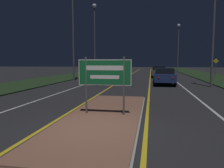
% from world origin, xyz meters
% --- Properties ---
extents(ground_plane, '(160.00, 160.00, 0.00)m').
position_xyz_m(ground_plane, '(0.00, 0.00, 0.00)').
color(ground_plane, '#232326').
extents(median_island, '(2.70, 8.69, 0.10)m').
position_xyz_m(median_island, '(0.00, 1.72, 0.04)').
color(median_island, '#999993').
rests_on(median_island, ground_plane).
extents(verge_left, '(5.00, 100.00, 0.08)m').
position_xyz_m(verge_left, '(-9.50, 20.00, 0.04)').
color(verge_left, '#1E3319').
rests_on(verge_left, ground_plane).
extents(verge_right, '(5.00, 100.00, 0.08)m').
position_xyz_m(verge_right, '(9.50, 20.00, 0.04)').
color(verge_right, '#1E3319').
rests_on(verge_right, ground_plane).
extents(centre_line_yellow_left, '(0.12, 70.00, 0.01)m').
position_xyz_m(centre_line_yellow_left, '(-1.54, 25.00, 0.00)').
color(centre_line_yellow_left, gold).
rests_on(centre_line_yellow_left, ground_plane).
extents(centre_line_yellow_right, '(0.12, 70.00, 0.01)m').
position_xyz_m(centre_line_yellow_right, '(1.54, 25.00, 0.00)').
color(centre_line_yellow_right, gold).
rests_on(centre_line_yellow_right, ground_plane).
extents(lane_line_white_left, '(0.12, 70.00, 0.01)m').
position_xyz_m(lane_line_white_left, '(-4.20, 25.00, 0.00)').
color(lane_line_white_left, silver).
rests_on(lane_line_white_left, ground_plane).
extents(lane_line_white_right, '(0.12, 70.00, 0.01)m').
position_xyz_m(lane_line_white_right, '(4.20, 25.00, 0.00)').
color(lane_line_white_right, silver).
rests_on(lane_line_white_right, ground_plane).
extents(edge_line_white_left, '(0.10, 70.00, 0.01)m').
position_xyz_m(edge_line_white_left, '(-7.20, 25.00, 0.00)').
color(edge_line_white_left, silver).
rests_on(edge_line_white_left, ground_plane).
extents(edge_line_white_right, '(0.10, 70.00, 0.01)m').
position_xyz_m(edge_line_white_right, '(7.20, 25.00, 0.00)').
color(edge_line_white_right, silver).
rests_on(edge_line_white_right, ground_plane).
extents(highway_sign, '(1.95, 0.07, 2.10)m').
position_xyz_m(highway_sign, '(0.00, 1.71, 1.55)').
color(highway_sign, '#56565B').
rests_on(highway_sign, median_island).
extents(streetlight_left_near, '(0.51, 0.51, 11.04)m').
position_xyz_m(streetlight_left_near, '(-6.59, 16.49, 6.81)').
color(streetlight_left_near, '#56565B').
rests_on(streetlight_left_near, ground_plane).
extents(streetlight_left_far, '(0.60, 0.60, 10.42)m').
position_xyz_m(streetlight_left_far, '(-6.65, 25.68, 7.01)').
color(streetlight_left_far, '#56565B').
rests_on(streetlight_left_far, ground_plane).
extents(streetlight_right_near, '(0.50, 0.50, 9.84)m').
position_xyz_m(streetlight_right_near, '(6.39, 12.48, 6.11)').
color(streetlight_right_near, '#56565B').
rests_on(streetlight_right_near, ground_plane).
extents(streetlight_right_far, '(0.57, 0.57, 9.06)m').
position_xyz_m(streetlight_right_far, '(6.57, 37.09, 6.07)').
color(streetlight_right_far, '#56565B').
rests_on(streetlight_right_far, ground_plane).
extents(car_receding_0, '(1.87, 4.62, 1.46)m').
position_xyz_m(car_receding_0, '(2.79, 13.88, 0.78)').
color(car_receding_0, navy).
rests_on(car_receding_0, ground_plane).
extents(car_receding_1, '(1.91, 4.57, 1.46)m').
position_xyz_m(car_receding_1, '(2.62, 23.28, 0.77)').
color(car_receding_1, '#4C514C').
rests_on(car_receding_1, ground_plane).
extents(car_approaching_0, '(1.85, 4.39, 1.44)m').
position_xyz_m(car_approaching_0, '(-2.40, 13.98, 0.76)').
color(car_approaching_0, black).
rests_on(car_approaching_0, ground_plane).
extents(car_approaching_1, '(1.95, 4.21, 1.46)m').
position_xyz_m(car_approaching_1, '(-2.71, 28.70, 0.77)').
color(car_approaching_1, '#B7B7BC').
rests_on(car_approaching_1, ground_plane).
extents(warning_sign, '(0.60, 0.06, 2.34)m').
position_xyz_m(warning_sign, '(9.14, 21.51, 1.49)').
color(warning_sign, '#56565B').
rests_on(warning_sign, verge_right).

